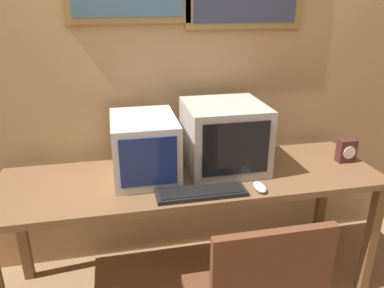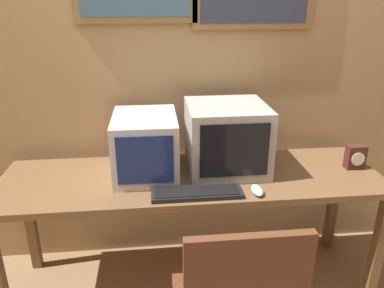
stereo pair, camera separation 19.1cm
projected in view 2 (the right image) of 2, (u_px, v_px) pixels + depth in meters
The scene contains 7 objects.
wall_back at pixel (185, 62), 2.27m from camera, with size 8.00×0.08×2.60m.
desk at pixel (192, 188), 2.11m from camera, with size 2.11×0.63×0.75m.
monitor_left at pixel (146, 145), 2.06m from camera, with size 0.34×0.45×0.33m.
monitor_right at pixel (226, 137), 2.11m from camera, with size 0.44×0.44×0.38m.
keyboard_main at pixel (196, 193), 1.87m from camera, with size 0.45×0.13×0.03m.
mouse_near_keyboard at pixel (257, 190), 1.89m from camera, with size 0.06×0.12×0.03m.
desk_clock at pixel (355, 157), 2.15m from camera, with size 0.11×0.06×0.14m.
Camera 2 is at (-0.20, -1.04, 1.67)m, focal length 35.00 mm.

